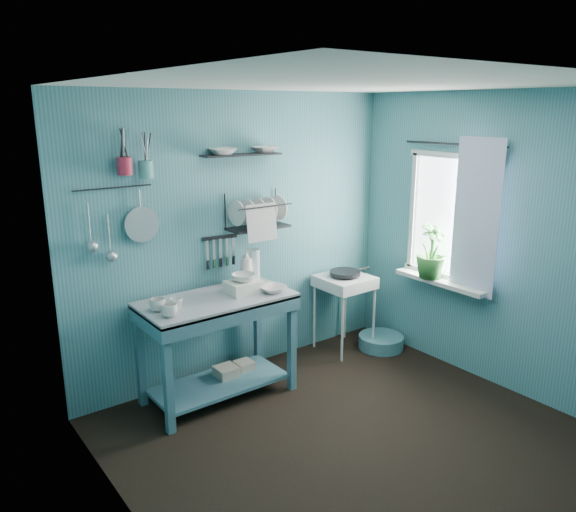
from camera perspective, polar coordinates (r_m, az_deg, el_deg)
floor at (r=4.37m, az=6.48°, el=-17.89°), size 3.20×3.20×0.00m
ceiling at (r=3.68m, az=7.66°, el=16.97°), size 3.20×3.20×0.00m
wall_back at (r=4.99m, az=-4.94°, el=2.00°), size 3.20×0.00×3.20m
wall_left at (r=3.02m, az=-15.71°, el=-7.21°), size 0.00×3.00×3.00m
wall_right at (r=5.05m, az=20.27°, el=1.27°), size 0.00×3.00×3.00m
work_counter at (r=4.72m, az=-7.12°, el=-9.27°), size 1.33×0.84×0.87m
mug_left at (r=4.20m, az=-11.94°, el=-5.42°), size 0.12×0.12×0.10m
mug_mid at (r=4.33m, az=-11.30°, el=-4.81°), size 0.14×0.14×0.09m
mug_right at (r=4.33m, az=-13.08°, el=-4.86°), size 0.17×0.17×0.10m
wash_tub at (r=4.65m, az=-4.51°, el=-3.14°), size 0.28×0.22×0.10m
tub_bowl at (r=4.62m, az=-4.53°, el=-2.19°), size 0.20×0.19×0.06m
soap_bottle at (r=4.88m, az=-4.24°, el=-1.02°), size 0.11×0.12×0.30m
water_bottle at (r=4.95m, az=-3.39°, el=-0.89°), size 0.09×0.09×0.28m
counter_bowl at (r=4.66m, az=-1.57°, el=-3.36°), size 0.22×0.22×0.05m
hotplate_stand at (r=5.63m, az=5.70°, el=-5.79°), size 0.50×0.50×0.76m
frying_pan at (r=5.49m, az=5.81°, el=-1.70°), size 0.30×0.30×0.03m
knife_strip at (r=4.85m, az=-6.97°, el=1.89°), size 0.32×0.06×0.03m
dish_rack at (r=4.90m, az=-3.06°, el=4.64°), size 0.58×0.33×0.32m
upper_shelf at (r=4.79m, az=-4.78°, el=10.22°), size 0.71×0.23×0.02m
shelf_bowl_left at (r=4.69m, az=-6.66°, el=10.57°), size 0.25×0.25×0.05m
shelf_bowl_right at (r=4.91m, az=-2.42°, el=11.53°), size 0.21×0.21×0.05m
utensil_cup_magenta at (r=4.36m, az=-16.25°, el=8.77°), size 0.11×0.11×0.13m
utensil_cup_teal at (r=4.42m, az=-14.25°, el=8.53°), size 0.11×0.11×0.13m
colander at (r=4.49m, az=-14.64°, el=3.13°), size 0.28×0.03×0.28m
ladle_outer at (r=4.36m, az=-19.56°, el=3.14°), size 0.01×0.01×0.30m
ladle_inner at (r=4.42m, az=-17.74°, el=2.15°), size 0.01×0.01×0.30m
hook_rail at (r=4.40m, az=-17.35°, el=6.63°), size 0.60×0.01×0.01m
window_glass at (r=5.26m, az=16.24°, el=3.78°), size 0.00×1.10×1.10m
windowsill at (r=5.33m, az=15.24°, el=-2.54°), size 0.16×0.95×0.04m
curtain at (r=5.03m, az=18.55°, el=3.69°), size 0.00×1.35×1.35m
curtain_rod at (r=5.15m, az=16.46°, el=10.85°), size 0.02×1.05×0.02m
potted_plant at (r=5.30m, az=14.41°, el=0.46°), size 0.33×0.33×0.50m
storage_tin_large at (r=4.94m, az=-6.27°, el=-12.28°), size 0.18×0.18×0.22m
storage_tin_small at (r=5.06m, az=-4.46°, el=-11.67°), size 0.15×0.15×0.20m
floor_basin at (r=5.81m, az=9.43°, el=-8.58°), size 0.45×0.45×0.13m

